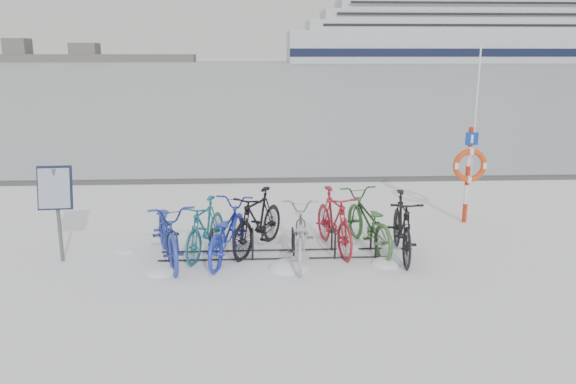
# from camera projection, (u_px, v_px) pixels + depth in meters

# --- Properties ---
(ground) EXTENTS (900.00, 900.00, 0.00)m
(ground) POSITION_uv_depth(u_px,v_px,m) (273.00, 255.00, 10.00)
(ground) COLOR white
(ground) RESTS_ON ground
(ice_sheet) EXTENTS (400.00, 298.00, 0.02)m
(ice_sheet) POSITION_uv_depth(u_px,v_px,m) (260.00, 67.00, 160.32)
(ice_sheet) COLOR #98A4AB
(ice_sheet) RESTS_ON ground
(quay_edge) EXTENTS (400.00, 0.25, 0.10)m
(quay_edge) POSITION_uv_depth(u_px,v_px,m) (268.00, 180.00, 15.71)
(quay_edge) COLOR #3F3F42
(quay_edge) RESTS_ON ground
(bike_rack) EXTENTS (4.00, 0.48, 0.46)m
(bike_rack) POSITION_uv_depth(u_px,v_px,m) (273.00, 246.00, 9.96)
(bike_rack) COLOR black
(bike_rack) RESTS_ON ground
(info_board) EXTENTS (0.57, 0.26, 1.68)m
(info_board) POSITION_uv_depth(u_px,v_px,m) (55.00, 194.00, 9.42)
(info_board) COLOR #595B5E
(info_board) RESTS_ON ground
(lifebuoy_station) EXTENTS (0.71, 0.22, 3.70)m
(lifebuoy_station) POSITION_uv_depth(u_px,v_px,m) (470.00, 165.00, 11.63)
(lifebuoy_station) COLOR #AA230D
(lifebuoy_station) RESTS_ON ground
(cruise_ferry) EXTENTS (142.93, 26.95, 46.96)m
(cruise_ferry) POSITION_uv_depth(u_px,v_px,m) (462.00, 31.00, 227.01)
(cruise_ferry) COLOR silver
(cruise_ferry) RESTS_ON ground
(bike_0) EXTENTS (1.33, 2.28, 1.13)m
(bike_0) POSITION_uv_depth(u_px,v_px,m) (168.00, 228.00, 9.68)
(bike_0) COLOR #273797
(bike_0) RESTS_ON ground
(bike_1) EXTENTS (0.98, 1.79, 1.04)m
(bike_1) POSITION_uv_depth(u_px,v_px,m) (205.00, 226.00, 9.96)
(bike_1) COLOR #155B69
(bike_1) RESTS_ON ground
(bike_2) EXTENTS (1.14, 2.08, 1.04)m
(bike_2) POSITION_uv_depth(u_px,v_px,m) (226.00, 229.00, 9.78)
(bike_2) COLOR #1F30B7
(bike_2) RESTS_ON ground
(bike_3) EXTENTS (1.34, 1.95, 1.15)m
(bike_3) POSITION_uv_depth(u_px,v_px,m) (258.00, 219.00, 10.19)
(bike_3) COLOR black
(bike_3) RESTS_ON ground
(bike_4) EXTENTS (0.80, 1.94, 1.00)m
(bike_4) POSITION_uv_depth(u_px,v_px,m) (300.00, 233.00, 9.64)
(bike_4) COLOR #A3A3AB
(bike_4) RESTS_ON ground
(bike_5) EXTENTS (0.91, 1.98, 1.15)m
(bike_5) POSITION_uv_depth(u_px,v_px,m) (334.00, 219.00, 10.20)
(bike_5) COLOR maroon
(bike_5) RESTS_ON ground
(bike_6) EXTENTS (1.11, 2.16, 1.08)m
(bike_6) POSITION_uv_depth(u_px,v_px,m) (368.00, 220.00, 10.28)
(bike_6) COLOR #33642F
(bike_6) RESTS_ON ground
(bike_7) EXTENTS (0.74, 1.98, 1.16)m
(bike_7) POSITION_uv_depth(u_px,v_px,m) (402.00, 224.00, 9.87)
(bike_7) COLOR black
(bike_7) RESTS_ON ground
(snow_drifts) EXTENTS (5.02, 1.80, 0.24)m
(snow_drifts) POSITION_uv_depth(u_px,v_px,m) (279.00, 261.00, 9.72)
(snow_drifts) COLOR white
(snow_drifts) RESTS_ON ground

